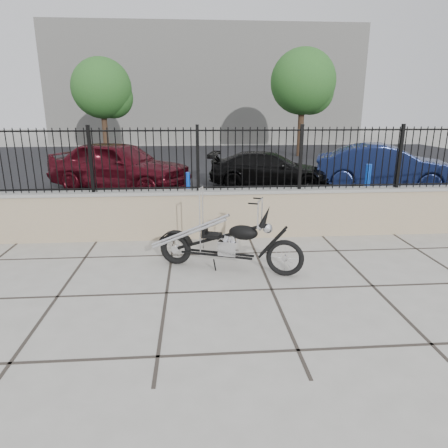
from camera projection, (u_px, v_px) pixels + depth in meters
name	position (u px, v px, depth m)	size (l,w,h in m)	color
ground_plane	(272.00, 290.00, 5.73)	(90.00, 90.00, 0.00)	#99968E
parking_lot	(218.00, 166.00, 17.69)	(30.00, 30.00, 0.00)	black
retaining_wall	(249.00, 213.00, 7.99)	(14.00, 0.36, 0.96)	gray
iron_fence	(250.00, 159.00, 7.68)	(14.00, 0.08, 1.20)	black
background_building	(206.00, 87.00, 29.96)	(22.00, 6.00, 8.00)	beige
chopper_motorcycle	(225.00, 229.00, 6.25)	(2.26, 0.40, 1.35)	black
car_red	(119.00, 165.00, 12.46)	(1.82, 4.52, 1.54)	#420912
car_black	(269.00, 169.00, 13.01)	(1.59, 3.91, 1.14)	black
car_blue	(385.00, 167.00, 12.63)	(1.49, 4.26, 1.40)	#111B40
bollard_a	(188.00, 189.00, 10.51)	(0.11, 0.11, 0.89)	#0C1AB4
bollard_b	(367.00, 186.00, 10.20)	(0.14, 0.14, 1.14)	blue
tree_left	(101.00, 85.00, 20.38)	(3.04, 3.04, 5.13)	#382619
tree_right	(303.00, 78.00, 20.41)	(3.33, 3.33, 5.62)	#382619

